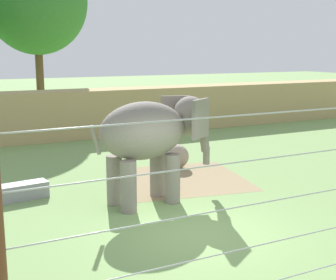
{
  "coord_description": "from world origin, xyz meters",
  "views": [
    {
      "loc": [
        -4.99,
        -8.39,
        3.95
      ],
      "look_at": [
        0.98,
        3.36,
        1.4
      ],
      "focal_mm": 49.65,
      "sensor_mm": 36.0,
      "label": 1
    }
  ],
  "objects": [
    {
      "name": "cable_fence",
      "position": [
        0.0,
        -3.44,
        1.63
      ],
      "size": [
        10.09,
        0.24,
        3.24
      ],
      "color": "brown",
      "rests_on": "ground"
    },
    {
      "name": "feed_trough",
      "position": [
        -3.08,
        4.09,
        0.22
      ],
      "size": [
        1.45,
        0.66,
        0.44
      ],
      "color": "gray",
      "rests_on": "ground"
    },
    {
      "name": "enrichment_ball",
      "position": [
        2.24,
        5.18,
        0.41
      ],
      "size": [
        0.83,
        0.83,
        0.83
      ],
      "primitive_type": "sphere",
      "color": "gray",
      "rests_on": "ground"
    },
    {
      "name": "embankment_wall",
      "position": [
        0.0,
        12.43,
        1.08
      ],
      "size": [
        36.0,
        1.8,
        2.16
      ],
      "primitive_type": "cube",
      "color": "tan",
      "rests_on": "ground"
    },
    {
      "name": "elephant",
      "position": [
        0.01,
        2.34,
        1.81
      ],
      "size": [
        3.67,
        1.73,
        2.73
      ],
      "color": "gray",
      "rests_on": "ground"
    },
    {
      "name": "dirt_patch",
      "position": [
        1.62,
        3.9,
        0.0
      ],
      "size": [
        4.61,
        4.37,
        0.01
      ],
      "primitive_type": "cube",
      "rotation": [
        0.0,
        0.0,
        -0.18
      ],
      "color": "#937F5B",
      "rests_on": "ground"
    },
    {
      "name": "ground_plane",
      "position": [
        0.0,
        0.0,
        0.0
      ],
      "size": [
        120.0,
        120.0,
        0.0
      ],
      "primitive_type": "plane",
      "color": "#759956"
    },
    {
      "name": "tree_far_left",
      "position": [
        0.6,
        18.86,
        6.65
      ],
      "size": [
        5.68,
        5.68,
        9.65
      ],
      "color": "brown",
      "rests_on": "ground"
    }
  ]
}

